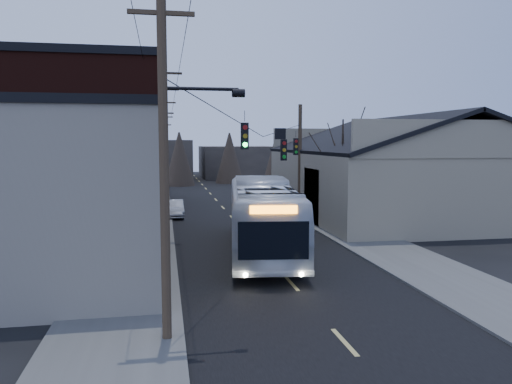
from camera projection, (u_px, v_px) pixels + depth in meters
ground at (373, 374)px, 12.33m from camera, size 160.00×160.00×0.00m
road_surface at (226, 211)px, 41.69m from camera, size 9.00×110.00×0.02m
sidewalk_left at (146, 212)px, 40.51m from camera, size 4.00×110.00×0.12m
sidewalk_right at (301, 208)px, 42.86m from camera, size 4.00×110.00×0.12m
building_clapboard at (59, 200)px, 19.17m from camera, size 8.00×8.00×7.00m
building_brick at (78, 154)px, 29.60m from camera, size 10.00×12.00×10.00m
building_left_far at (114, 166)px, 45.49m from camera, size 9.00×14.00×7.00m
warehouse at (399, 181)px, 38.87m from camera, size 16.16×20.60×7.73m
building_far_left at (157, 160)px, 74.55m from camera, size 10.00×12.00×6.00m
building_far_right at (238, 162)px, 81.84m from camera, size 12.00×14.00×5.00m
bare_tree at (342, 175)px, 32.72m from camera, size 0.40×0.40×7.20m
utility_lines at (191, 153)px, 34.90m from camera, size 11.24×45.28×10.50m
bus at (262, 216)px, 25.85m from camera, size 4.93×13.86×3.78m
parked_car at (174, 209)px, 38.08m from camera, size 1.43×3.96×1.30m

